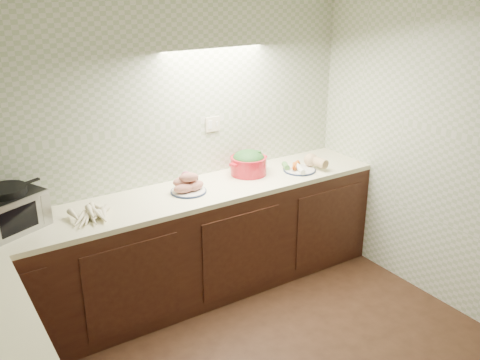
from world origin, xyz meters
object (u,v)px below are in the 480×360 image
toaster_oven (9,210)px  parsnip_pile (85,215)px  dutch_oven (248,163)px  sweet_potato_plate (188,185)px  veg_plate (304,164)px  onion_bowl (188,180)px

toaster_oven → parsnip_pile: size_ratio=1.28×
parsnip_pile → dutch_oven: size_ratio=1.06×
sweet_potato_plate → veg_plate: 1.08m
veg_plate → parsnip_pile: bearing=179.0°
onion_bowl → veg_plate: (1.02, -0.20, 0.00)m
parsnip_pile → veg_plate: size_ratio=1.18×
parsnip_pile → veg_plate: veg_plate is taller
sweet_potato_plate → dutch_oven: bearing=7.2°
toaster_oven → veg_plate: toaster_oven is taller
dutch_oven → veg_plate: bearing=-27.3°
parsnip_pile → dutch_oven: dutch_oven is taller
sweet_potato_plate → dutch_oven: size_ratio=0.74×
parsnip_pile → toaster_oven: bearing=166.5°
dutch_oven → veg_plate: dutch_oven is taller
dutch_oven → veg_plate: size_ratio=1.12×
sweet_potato_plate → veg_plate: sweet_potato_plate is taller
toaster_oven → veg_plate: bearing=-27.6°
onion_bowl → dutch_oven: (0.55, -0.04, 0.06)m
parsnip_pile → sweet_potato_plate: size_ratio=1.43×
parsnip_pile → veg_plate: 1.89m
parsnip_pile → sweet_potato_plate: 0.82m
dutch_oven → veg_plate: (0.47, -0.16, -0.06)m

